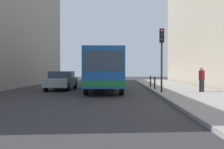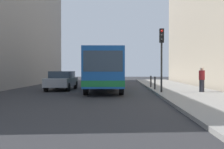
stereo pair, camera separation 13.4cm
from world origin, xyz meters
TOP-DOWN VIEW (x-y plane):
  - ground_plane at (0.00, 0.00)m, footprint 80.00×80.00m
  - sidewalk at (5.40, 0.00)m, footprint 4.40×40.00m
  - bus at (-0.36, 2.47)m, footprint 3.05×11.13m
  - car_beside_bus at (-3.77, 2.45)m, footprint 1.89×4.42m
  - traffic_light at (3.55, -1.16)m, footprint 0.28×0.33m
  - bollard_near at (3.45, 1.22)m, footprint 0.11×0.11m
  - bollard_mid at (3.45, 3.71)m, footprint 0.11×0.11m
  - pedestrian_near_signal at (6.23, -0.82)m, footprint 0.38×0.38m

SIDE VIEW (x-z plane):
  - ground_plane at x=0.00m, z-range 0.00..0.00m
  - sidewalk at x=5.40m, z-range 0.00..0.15m
  - bollard_near at x=3.45m, z-range 0.15..1.10m
  - bollard_mid at x=3.45m, z-range 0.15..1.10m
  - car_beside_bus at x=-3.77m, z-range 0.04..1.52m
  - pedestrian_near_signal at x=6.23m, z-range 0.14..1.77m
  - bus at x=-0.36m, z-range 0.23..3.23m
  - traffic_light at x=3.55m, z-range 0.96..5.06m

